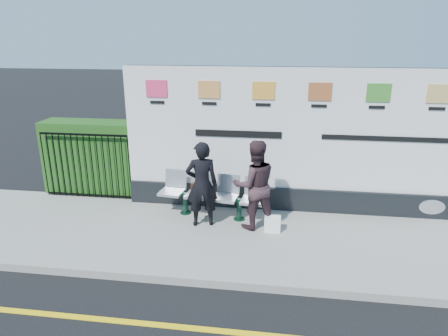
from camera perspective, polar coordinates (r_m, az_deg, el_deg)
name	(u,v)px	position (r m, az deg, el deg)	size (l,w,h in m)	color
pavement	(288,240)	(7.70, 9.16, -10.17)	(14.00, 3.00, 0.12)	gray
kerb	(290,287)	(6.42, 9.36, -16.49)	(14.00, 0.18, 0.14)	gray
billboard	(315,152)	(8.48, 12.87, 2.25)	(8.00, 0.30, 3.00)	black
hedge	(95,157)	(9.97, -17.99, 1.54)	(2.35, 0.70, 1.70)	#204F17
railing	(86,166)	(9.61, -19.07, 0.31)	(2.05, 0.06, 1.54)	black
bench	(212,206)	(8.31, -1.75, -5.39)	(2.23, 0.58, 0.48)	#ABADB4
woman_left	(202,184)	(7.74, -3.19, -2.33)	(0.62, 0.41, 1.71)	black
woman_right	(255,185)	(7.65, 4.39, -2.42)	(0.86, 0.67, 1.76)	#39252A
handbag_brown	(198,188)	(8.26, -3.72, -2.94)	(0.29, 0.12, 0.23)	black
carrier_bag_white	(272,224)	(7.79, 6.93, -7.93)	(0.31, 0.18, 0.31)	white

